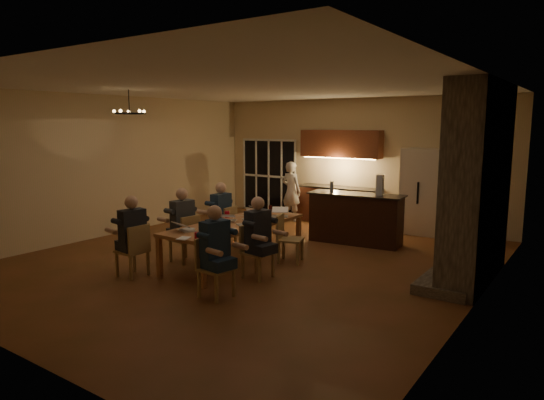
{
  "coord_description": "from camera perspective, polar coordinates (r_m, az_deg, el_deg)",
  "views": [
    {
      "loc": [
        5.37,
        -7.05,
        2.53
      ],
      "look_at": [
        0.29,
        0.3,
        1.14
      ],
      "focal_mm": 32.0,
      "sensor_mm": 36.0,
      "label": 1
    }
  ],
  "objects": [
    {
      "name": "dining_table",
      "position": [
        9.02,
        -4.29,
        -5.03
      ],
      "size": [
        1.1,
        2.96,
        0.75
      ],
      "primitive_type": "cube",
      "color": "#C47D4E",
      "rests_on": "ground"
    },
    {
      "name": "chair_right_mid",
      "position": [
        8.1,
        -1.69,
        -6.11
      ],
      "size": [
        0.46,
        0.46,
        0.89
      ],
      "primitive_type": null,
      "rotation": [
        0.0,
        0.0,
        1.54
      ],
      "color": "#A38251",
      "rests_on": "ground"
    },
    {
      "name": "chair_left_far",
      "position": [
        10.01,
        -5.81,
        -3.24
      ],
      "size": [
        0.48,
        0.48,
        0.89
      ],
      "primitive_type": null,
      "rotation": [
        0.0,
        0.0,
        -1.47
      ],
      "color": "#A38251",
      "rests_on": "ground"
    },
    {
      "name": "notepad",
      "position": [
        7.81,
        -10.36,
        -4.45
      ],
      "size": [
        0.23,
        0.27,
        0.01
      ],
      "primitive_type": "cube",
      "rotation": [
        0.0,
        0.0,
        0.31
      ],
      "color": "white",
      "rests_on": "dining_table"
    },
    {
      "name": "redcup_mid",
      "position": [
        9.47,
        -5.3,
        -1.68
      ],
      "size": [
        0.09,
        0.09,
        0.12
      ],
      "primitive_type": "cylinder",
      "color": "#AE0B1D",
      "rests_on": "dining_table"
    },
    {
      "name": "laptop_f",
      "position": [
        9.49,
        0.93,
        -1.3
      ],
      "size": [
        0.42,
        0.4,
        0.23
      ],
      "primitive_type": null,
      "rotation": [
        0.0,
        0.0,
        0.53
      ],
      "color": "silver",
      "rests_on": "dining_table"
    },
    {
      "name": "left_wall",
      "position": [
        11.78,
        -18.41,
        3.85
      ],
      "size": [
        0.04,
        9.0,
        3.2
      ],
      "primitive_type": "cube",
      "color": "beige",
      "rests_on": "ground"
    },
    {
      "name": "person_left_mid",
      "position": [
        9.18,
        -10.46,
        -2.89
      ],
      "size": [
        0.69,
        0.69,
        1.38
      ],
      "primitive_type": null,
      "rotation": [
        0.0,
        0.0,
        -1.74
      ],
      "color": "#3D4448",
      "rests_on": "ground"
    },
    {
      "name": "person_right_near",
      "position": [
        7.21,
        -6.7,
        -6.03
      ],
      "size": [
        0.69,
        0.69,
        1.38
      ],
      "primitive_type": null,
      "rotation": [
        0.0,
        0.0,
        1.4
      ],
      "color": "#1B2D44",
      "rests_on": "ground"
    },
    {
      "name": "chandelier",
      "position": [
        9.85,
        -16.42,
        9.75
      ],
      "size": [
        0.62,
        0.62,
        0.03
      ],
      "primitive_type": "torus",
      "color": "black",
      "rests_on": "ceiling"
    },
    {
      "name": "mug_front",
      "position": [
        8.67,
        -6.16,
        -2.75
      ],
      "size": [
        0.08,
        0.08,
        0.1
      ],
      "primitive_type": "cylinder",
      "color": "white",
      "rests_on": "dining_table"
    },
    {
      "name": "laptop_e",
      "position": [
        9.86,
        -1.23,
        -0.92
      ],
      "size": [
        0.37,
        0.34,
        0.23
      ],
      "primitive_type": null,
      "rotation": [
        0.0,
        0.0,
        2.92
      ],
      "color": "silver",
      "rests_on": "dining_table"
    },
    {
      "name": "laptop_b",
      "position": [
        8.06,
        -6.85,
        -3.18
      ],
      "size": [
        0.41,
        0.39,
        0.23
      ],
      "primitive_type": null,
      "rotation": [
        0.0,
        0.0,
        0.43
      ],
      "color": "silver",
      "rests_on": "dining_table"
    },
    {
      "name": "bar_bottle",
      "position": [
        10.64,
        7.04,
        1.57
      ],
      "size": [
        0.07,
        0.07,
        0.24
      ],
      "primitive_type": "cylinder",
      "color": "#99999E",
      "rests_on": "bar_island"
    },
    {
      "name": "fireplace",
      "position": [
        8.47,
        23.08,
        1.8
      ],
      "size": [
        0.58,
        2.5,
        3.2
      ],
      "primitive_type": "cube",
      "color": "#6F6357",
      "rests_on": "ground"
    },
    {
      "name": "mug_back",
      "position": [
        9.75,
        -2.78,
        -1.41
      ],
      "size": [
        0.09,
        0.09,
        0.1
      ],
      "primitive_type": "cylinder",
      "color": "white",
      "rests_on": "dining_table"
    },
    {
      "name": "mug_mid",
      "position": [
        9.31,
        -1.66,
        -1.89
      ],
      "size": [
        0.08,
        0.08,
        0.1
      ],
      "primitive_type": "cylinder",
      "color": "white",
      "rests_on": "dining_table"
    },
    {
      "name": "back_wall",
      "position": [
        12.79,
        9.78,
        4.53
      ],
      "size": [
        8.0,
        0.04,
        3.2
      ],
      "primitive_type": "cube",
      "color": "beige",
      "rests_on": "ground"
    },
    {
      "name": "redcup_near",
      "position": [
        7.69,
        -8.79,
        -4.22
      ],
      "size": [
        0.09,
        0.09,
        0.12
      ],
      "primitive_type": "cylinder",
      "color": "#AE0B1D",
      "rests_on": "dining_table"
    },
    {
      "name": "person_left_far",
      "position": [
        9.95,
        -5.99,
        -1.88
      ],
      "size": [
        0.61,
        0.61,
        1.38
      ],
      "primitive_type": null,
      "rotation": [
        0.0,
        0.0,
        -1.59
      ],
      "color": "#1B2D44",
      "rests_on": "ground"
    },
    {
      "name": "chair_left_mid",
      "position": [
        9.17,
        -10.3,
        -4.47
      ],
      "size": [
        0.48,
        0.48,
        0.89
      ],
      "primitive_type": null,
      "rotation": [
        0.0,
        0.0,
        -1.66
      ],
      "color": "#A38251",
      "rests_on": "ground"
    },
    {
      "name": "laptop_d",
      "position": [
        8.68,
        -3.29,
        -2.27
      ],
      "size": [
        0.42,
        0.4,
        0.23
      ],
      "primitive_type": null,
      "rotation": [
        0.0,
        0.0,
        -0.54
      ],
      "color": "silver",
      "rests_on": "dining_table"
    },
    {
      "name": "person_right_mid",
      "position": [
        8.0,
        -1.67,
        -4.49
      ],
      "size": [
        0.69,
        0.69,
        1.38
      ],
      "primitive_type": null,
      "rotation": [
        0.0,
        0.0,
        1.41
      ],
      "color": "#21242B",
      "rests_on": "ground"
    },
    {
      "name": "kitchenette",
      "position": [
        12.67,
        7.89,
        2.72
      ],
      "size": [
        2.24,
        0.68,
        2.4
      ],
      "primitive_type": null,
      "color": "brown",
      "rests_on": "ground"
    },
    {
      "name": "right_wall",
      "position": [
        7.23,
        23.61,
        0.68
      ],
      "size": [
        0.04,
        9.0,
        3.2
      ],
      "primitive_type": "cube",
      "color": "beige",
      "rests_on": "ground"
    },
    {
      "name": "bar_blender",
      "position": [
        10.3,
        12.58,
        1.71
      ],
      "size": [
        0.15,
        0.15,
        0.43
      ],
      "primitive_type": "cube",
      "rotation": [
        0.0,
        0.0,
        0.11
      ],
      "color": "silver",
      "rests_on": "bar_island"
    },
    {
      "name": "bar_island",
      "position": [
        10.57,
        9.81,
        -2.15
      ],
      "size": [
        2.09,
        0.87,
        1.08
      ],
      "primitive_type": "cube",
      "rotation": [
        0.0,
        0.0,
        0.1
      ],
      "color": "black",
      "rests_on": "ground"
    },
    {
      "name": "laptop_a",
      "position": [
        8.36,
        -10.02,
        -2.83
      ],
      "size": [
        0.4,
        0.38,
        0.23
      ],
      "primitive_type": null,
      "rotation": [
        0.0,
        0.0,
        2.78
      ],
      "color": "silver",
      "rests_on": "dining_table"
    },
    {
      "name": "chair_left_near",
      "position": [
        8.53,
        -16.14,
        -5.7
      ],
      "size": [
        0.45,
        0.45,
        0.89
      ],
      "primitive_type": null,
      "rotation": [
        0.0,
        0.0,
        -1.59
      ],
      "color": "#A38251",
      "rests_on": "ground"
    },
    {
      "name": "plate_near",
      "position": [
        8.31,
        -5.12,
        -3.52
      ],
      "size": [
        0.27,
        0.27,
        0.02
      ],
      "primitive_type": "cylinder",
      "color": "white",
      "rests_on": "dining_table"
    },
    {
      "name": "chair_right_far",
      "position": [
        9.0,
        2.19,
        -4.58
      ],
      "size": [
        0.56,
        0.56,
        0.89
      ],
      "primitive_type": null,
      "rotation": [
        0.0,
        0.0,
        1.89
      ],
      "color": "#A38251",
      "rests_on": "ground"
    },
    {
      "name": "floor",
      "position": [
        9.22,
        -2.55,
        -7.12
      ],
      "size": [
        9.0,
        9.0,
        0.0
      ],
      "primitive_type": "plane",
      "color": "brown",
      "rests_on": "ground"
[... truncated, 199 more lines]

